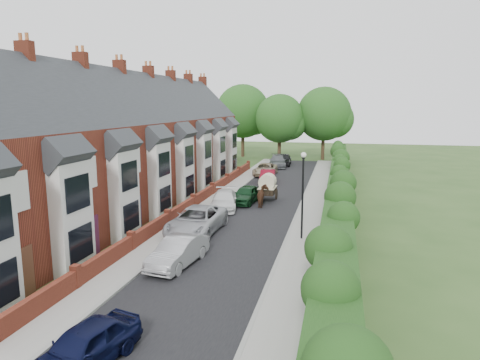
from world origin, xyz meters
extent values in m
plane|color=#2D4C1E|center=(0.00, 0.00, 0.00)|extent=(140.00, 140.00, 0.00)
cube|color=black|center=(-0.50, 11.00, 0.01)|extent=(6.00, 58.00, 0.02)
cube|color=gray|center=(3.60, 11.00, 0.06)|extent=(2.20, 58.00, 0.12)
cube|color=gray|center=(-4.35, 11.00, 0.06)|extent=(1.70, 58.00, 0.12)
cube|color=gray|center=(2.55, 11.00, 0.07)|extent=(0.18, 58.00, 0.13)
cube|color=gray|center=(-3.55, 11.00, 0.07)|extent=(0.18, 58.00, 0.13)
cube|color=#133812|center=(5.40, 11.00, 1.25)|extent=(1.50, 58.00, 2.50)
cube|color=maroon|center=(-11.00, 10.00, 3.25)|extent=(8.00, 40.00, 6.50)
cube|color=#25292D|center=(-11.00, 10.00, 6.50)|extent=(8.00, 40.20, 8.00)
cube|color=#3F2D2D|center=(-6.96, -6.00, 1.05)|extent=(0.08, 0.90, 2.10)
cube|color=silver|center=(-6.95, -6.10, 4.40)|extent=(0.12, 1.20, 1.60)
cube|color=silver|center=(-6.65, -3.10, 2.60)|extent=(0.70, 2.40, 5.20)
cube|color=black|center=(-6.28, -3.10, 1.40)|extent=(0.06, 1.80, 1.60)
cube|color=black|center=(-6.28, -3.10, 3.80)|extent=(0.06, 1.80, 1.60)
cube|color=#25292D|center=(-6.80, -3.10, 5.60)|extent=(1.70, 2.60, 1.70)
cube|color=#3F2D2D|center=(-6.96, -1.00, 1.05)|extent=(0.08, 0.90, 2.10)
cube|color=silver|center=(-6.95, -1.10, 4.40)|extent=(0.12, 1.20, 1.60)
cube|color=silver|center=(-6.65, 1.90, 2.60)|extent=(0.70, 2.40, 5.20)
cube|color=black|center=(-6.28, 1.90, 1.40)|extent=(0.06, 1.80, 1.60)
cube|color=black|center=(-6.28, 1.90, 3.80)|extent=(0.06, 1.80, 1.60)
cube|color=#25292D|center=(-6.80, 1.90, 5.60)|extent=(1.70, 2.60, 1.70)
cube|color=#3F2D2D|center=(-6.96, 4.00, 1.05)|extent=(0.08, 0.90, 2.10)
cube|color=silver|center=(-6.95, 3.90, 4.40)|extent=(0.12, 1.20, 1.60)
cube|color=silver|center=(-6.65, 6.90, 2.60)|extent=(0.70, 2.40, 5.20)
cube|color=black|center=(-6.28, 6.90, 1.40)|extent=(0.06, 1.80, 1.60)
cube|color=black|center=(-6.28, 6.90, 3.80)|extent=(0.06, 1.80, 1.60)
cube|color=#25292D|center=(-6.80, 6.90, 5.60)|extent=(1.70, 2.60, 1.70)
cube|color=#3F2D2D|center=(-6.96, 9.00, 1.05)|extent=(0.08, 0.90, 2.10)
cube|color=silver|center=(-6.95, 8.90, 4.40)|extent=(0.12, 1.20, 1.60)
cube|color=silver|center=(-6.65, 11.90, 2.60)|extent=(0.70, 2.40, 5.20)
cube|color=black|center=(-6.28, 11.90, 1.40)|extent=(0.06, 1.80, 1.60)
cube|color=black|center=(-6.28, 11.90, 3.80)|extent=(0.06, 1.80, 1.60)
cube|color=#25292D|center=(-6.80, 11.90, 5.60)|extent=(1.70, 2.60, 1.70)
cube|color=#3F2D2D|center=(-6.96, 14.00, 1.05)|extent=(0.08, 0.90, 2.10)
cube|color=silver|center=(-6.95, 13.90, 4.40)|extent=(0.12, 1.20, 1.60)
cube|color=silver|center=(-6.65, 16.90, 2.60)|extent=(0.70, 2.40, 5.20)
cube|color=black|center=(-6.28, 16.90, 1.40)|extent=(0.06, 1.80, 1.60)
cube|color=black|center=(-6.28, 16.90, 3.80)|extent=(0.06, 1.80, 1.60)
cube|color=#25292D|center=(-6.80, 16.90, 5.60)|extent=(1.70, 2.60, 1.70)
cube|color=#3F2D2D|center=(-6.96, 19.00, 1.05)|extent=(0.08, 0.90, 2.10)
cube|color=silver|center=(-6.95, 18.90, 4.40)|extent=(0.12, 1.20, 1.60)
cube|color=silver|center=(-6.65, 21.90, 2.60)|extent=(0.70, 2.40, 5.20)
cube|color=black|center=(-6.28, 21.90, 1.40)|extent=(0.06, 1.80, 1.60)
cube|color=black|center=(-6.28, 21.90, 3.80)|extent=(0.06, 1.80, 1.60)
cube|color=#25292D|center=(-6.80, 21.90, 5.60)|extent=(1.70, 2.60, 1.70)
cube|color=#3F2D2D|center=(-6.96, 24.00, 1.05)|extent=(0.08, 0.90, 2.10)
cube|color=silver|center=(-6.95, 23.90, 4.40)|extent=(0.12, 1.20, 1.60)
cube|color=silver|center=(-6.65, 26.90, 2.60)|extent=(0.70, 2.40, 5.20)
cube|color=black|center=(-6.28, 26.90, 1.40)|extent=(0.06, 1.80, 1.60)
cube|color=black|center=(-6.28, 26.90, 3.80)|extent=(0.06, 1.80, 1.60)
cube|color=#25292D|center=(-6.80, 26.90, 5.60)|extent=(1.70, 2.60, 1.70)
cube|color=#3F2D2D|center=(-6.96, 29.00, 1.05)|extent=(0.08, 0.90, 2.10)
cube|color=silver|center=(-6.95, 28.90, 4.40)|extent=(0.12, 1.20, 1.60)
cube|color=maroon|center=(-11.00, 0.00, 10.30)|extent=(0.90, 0.50, 1.60)
cylinder|color=#9F592F|center=(-11.20, 0.00, 11.25)|extent=(0.20, 0.20, 0.50)
cylinder|color=#9F592F|center=(-10.80, 0.00, 11.25)|extent=(0.20, 0.20, 0.50)
cube|color=maroon|center=(-11.00, 5.00, 10.30)|extent=(0.90, 0.50, 1.60)
cylinder|color=#9F592F|center=(-11.20, 5.00, 11.25)|extent=(0.20, 0.20, 0.50)
cylinder|color=#9F592F|center=(-10.80, 5.00, 11.25)|extent=(0.20, 0.20, 0.50)
cube|color=maroon|center=(-11.00, 10.00, 10.30)|extent=(0.90, 0.50, 1.60)
cylinder|color=#9F592F|center=(-11.20, 10.00, 11.25)|extent=(0.20, 0.20, 0.50)
cylinder|color=#9F592F|center=(-10.80, 10.00, 11.25)|extent=(0.20, 0.20, 0.50)
cube|color=maroon|center=(-11.00, 15.00, 10.30)|extent=(0.90, 0.50, 1.60)
cylinder|color=#9F592F|center=(-11.20, 15.00, 11.25)|extent=(0.20, 0.20, 0.50)
cylinder|color=#9F592F|center=(-10.80, 15.00, 11.25)|extent=(0.20, 0.20, 0.50)
cube|color=maroon|center=(-11.00, 20.00, 10.30)|extent=(0.90, 0.50, 1.60)
cylinder|color=#9F592F|center=(-11.20, 20.00, 11.25)|extent=(0.20, 0.20, 0.50)
cylinder|color=#9F592F|center=(-10.80, 20.00, 11.25)|extent=(0.20, 0.20, 0.50)
cube|color=maroon|center=(-11.00, 25.00, 10.30)|extent=(0.90, 0.50, 1.60)
cylinder|color=#9F592F|center=(-11.20, 25.00, 11.25)|extent=(0.20, 0.20, 0.50)
cylinder|color=#9F592F|center=(-10.80, 25.00, 11.25)|extent=(0.20, 0.20, 0.50)
cube|color=maroon|center=(-11.00, 30.00, 10.30)|extent=(0.90, 0.50, 1.60)
cylinder|color=#9F592F|center=(-11.20, 30.00, 11.25)|extent=(0.20, 0.20, 0.50)
cylinder|color=#9F592F|center=(-10.80, 30.00, 11.25)|extent=(0.20, 0.20, 0.50)
cube|color=maroon|center=(-5.35, -7.50, 0.45)|extent=(0.30, 4.70, 0.90)
cube|color=maroon|center=(-5.35, -2.50, 0.45)|extent=(0.30, 4.70, 0.90)
cube|color=maroon|center=(-5.35, 2.50, 0.45)|extent=(0.30, 4.70, 0.90)
cube|color=maroon|center=(-5.35, 7.50, 0.45)|extent=(0.30, 4.70, 0.90)
cube|color=maroon|center=(-5.35, 12.50, 0.45)|extent=(0.30, 4.70, 0.90)
cube|color=maroon|center=(-5.35, 17.50, 0.45)|extent=(0.30, 4.70, 0.90)
cube|color=maroon|center=(-5.35, 22.50, 0.45)|extent=(0.30, 4.70, 0.90)
cube|color=maroon|center=(-5.35, 27.50, 0.45)|extent=(0.30, 4.70, 0.90)
cube|color=maroon|center=(-5.35, -5.00, 0.55)|extent=(0.35, 0.35, 1.10)
cube|color=maroon|center=(-5.35, 0.00, 0.55)|extent=(0.35, 0.35, 1.10)
cube|color=maroon|center=(-5.35, 5.00, 0.55)|extent=(0.35, 0.35, 1.10)
cube|color=maroon|center=(-5.35, 10.00, 0.55)|extent=(0.35, 0.35, 1.10)
cube|color=maroon|center=(-5.35, 15.00, 0.55)|extent=(0.35, 0.35, 1.10)
cube|color=maroon|center=(-5.35, 20.00, 0.55)|extent=(0.35, 0.35, 1.10)
cube|color=maroon|center=(-5.35, 25.00, 0.55)|extent=(0.35, 0.35, 1.10)
cube|color=maroon|center=(-5.35, 30.00, 0.55)|extent=(0.35, 0.35, 1.10)
cylinder|color=black|center=(3.40, 4.00, 2.40)|extent=(0.12, 0.12, 4.80)
cylinder|color=black|center=(3.40, 4.00, 4.85)|extent=(0.20, 0.20, 0.10)
sphere|color=silver|center=(3.40, 4.00, 5.00)|extent=(0.32, 0.32, 0.32)
cylinder|color=#332316|center=(-3.00, 40.00, 2.38)|extent=(0.50, 0.50, 4.75)
sphere|color=#224B19|center=(-3.00, 40.00, 5.89)|extent=(6.80, 6.80, 6.80)
sphere|color=#224B19|center=(-1.64, 40.30, 5.23)|extent=(4.76, 4.76, 4.76)
cylinder|color=#332316|center=(3.00, 42.00, 2.62)|extent=(0.50, 0.50, 5.25)
sphere|color=#224B19|center=(3.00, 42.00, 6.51)|extent=(7.60, 7.60, 7.60)
sphere|color=#224B19|center=(4.52, 42.30, 5.78)|extent=(5.32, 5.32, 5.32)
cylinder|color=#332316|center=(-9.00, 43.00, 2.75)|extent=(0.50, 0.50, 5.50)
sphere|color=#224B19|center=(-9.00, 43.00, 6.82)|extent=(8.00, 8.00, 8.00)
sphere|color=#224B19|center=(-7.40, 43.30, 6.05)|extent=(5.60, 5.60, 5.60)
imported|color=black|center=(-1.84, -9.80, 0.67)|extent=(2.45, 4.17, 1.33)
imported|color=#9D9DA2|center=(-2.15, -1.36, 0.70)|extent=(2.01, 4.38, 1.39)
imported|color=#AAACB2|center=(-3.00, 3.93, 0.79)|extent=(2.75, 5.77, 1.59)
imported|color=white|center=(-3.00, 10.36, 0.68)|extent=(2.75, 4.93, 1.35)
imported|color=#0F3218|center=(-1.79, 12.60, 0.70)|extent=(2.13, 4.29, 1.41)
imported|color=maroon|center=(-1.60, 21.80, 0.67)|extent=(1.83, 4.19, 1.34)
imported|color=tan|center=(-2.66, 26.45, 0.67)|extent=(2.24, 4.83, 1.34)
imported|color=#5B5F63|center=(-2.20, 33.00, 0.75)|extent=(2.66, 5.35, 1.49)
imported|color=black|center=(-1.68, 35.00, 0.76)|extent=(2.06, 4.57, 1.52)
imported|color=#4D2D1C|center=(-0.27, 11.73, 0.82)|extent=(1.17, 2.06, 1.64)
cube|color=black|center=(-0.27, 13.81, 0.87)|extent=(1.22, 2.04, 0.51)
cylinder|color=#C3BA97|center=(-0.27, 13.81, 1.58)|extent=(1.33, 1.28, 1.33)
cube|color=#C3BA97|center=(-0.27, 13.81, 1.12)|extent=(1.35, 2.09, 0.04)
cylinder|color=black|center=(-0.94, 14.42, 0.46)|extent=(0.08, 0.92, 0.92)
cylinder|color=black|center=(0.39, 14.42, 0.46)|extent=(0.08, 0.92, 0.92)
cylinder|color=black|center=(-0.63, 12.69, 0.92)|extent=(0.06, 1.84, 0.06)
cylinder|color=black|center=(0.08, 12.69, 0.92)|extent=(0.06, 1.84, 0.06)
camera|label=1|loc=(5.37, -20.12, 7.79)|focal=32.00mm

